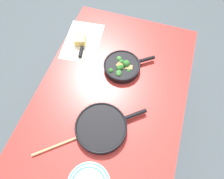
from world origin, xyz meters
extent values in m
plane|color=#424C51|center=(0.00, 0.00, 0.00)|extent=(14.00, 14.00, 0.00)
cube|color=#B72D28|center=(0.00, 0.00, 0.71)|extent=(1.32, 0.91, 0.03)
cylinder|color=#BCBCC1|center=(-0.60, -0.39, 0.35)|extent=(0.05, 0.05, 0.69)
cylinder|color=#BCBCC1|center=(0.60, -0.39, 0.35)|extent=(0.05, 0.05, 0.69)
cylinder|color=#BCBCC1|center=(-0.60, 0.39, 0.35)|extent=(0.05, 0.05, 0.69)
cylinder|color=black|center=(-0.18, 0.01, 0.75)|extent=(0.23, 0.23, 0.04)
torus|color=black|center=(-0.18, 0.01, 0.77)|extent=(0.24, 0.24, 0.01)
cylinder|color=black|center=(-0.28, 0.15, 0.75)|extent=(0.09, 0.11, 0.02)
cylinder|color=#357027|center=(-0.11, 0.01, 0.74)|extent=(0.01, 0.01, 0.02)
sphere|color=#428438|center=(-0.11, 0.01, 0.77)|extent=(0.04, 0.04, 0.04)
cylinder|color=#2C6823|center=(-0.11, 0.01, 0.74)|extent=(0.01, 0.01, 0.02)
sphere|color=#387A33|center=(-0.11, 0.01, 0.77)|extent=(0.04, 0.04, 0.04)
cylinder|color=#357027|center=(-0.22, -0.02, 0.74)|extent=(0.01, 0.01, 0.02)
sphere|color=#428438|center=(-0.22, -0.02, 0.76)|extent=(0.03, 0.03, 0.03)
cylinder|color=#205218|center=(-0.12, -0.04, 0.74)|extent=(0.01, 0.01, 0.02)
sphere|color=#286023|center=(-0.12, -0.04, 0.76)|extent=(0.03, 0.03, 0.03)
cylinder|color=#205218|center=(-0.16, 0.01, 0.74)|extent=(0.01, 0.01, 0.02)
sphere|color=#286023|center=(-0.16, 0.01, 0.77)|extent=(0.04, 0.04, 0.04)
cylinder|color=#205218|center=(-0.15, 0.06, 0.74)|extent=(0.01, 0.01, 0.02)
sphere|color=#286023|center=(-0.15, 0.06, 0.76)|extent=(0.03, 0.03, 0.03)
cylinder|color=#245B1C|center=(-0.20, 0.00, 0.74)|extent=(0.01, 0.01, 0.02)
sphere|color=#2D6B28|center=(-0.20, 0.00, 0.76)|extent=(0.03, 0.03, 0.03)
cylinder|color=#245B1C|center=(-0.19, 0.04, 0.75)|extent=(0.02, 0.02, 0.03)
sphere|color=#2D6B28|center=(-0.19, 0.04, 0.77)|extent=(0.05, 0.05, 0.05)
cylinder|color=#205218|center=(-0.15, 0.00, 0.74)|extent=(0.01, 0.01, 0.02)
sphere|color=#286023|center=(-0.15, 0.00, 0.77)|extent=(0.04, 0.04, 0.04)
cube|color=#9E703D|center=(-0.17, 0.00, 0.75)|extent=(0.05, 0.06, 0.04)
cube|color=olive|center=(-0.16, 0.01, 0.75)|extent=(0.05, 0.05, 0.03)
cube|color=#AD7F4C|center=(-0.18, 0.06, 0.75)|extent=(0.04, 0.05, 0.04)
cylinder|color=black|center=(0.25, 0.02, 0.75)|extent=(0.29, 0.29, 0.04)
torus|color=black|center=(0.25, 0.02, 0.77)|extent=(0.29, 0.29, 0.01)
cylinder|color=black|center=(0.12, 0.18, 0.76)|extent=(0.10, 0.12, 0.02)
cylinder|color=#DBC156|center=(0.25, 0.02, 0.74)|extent=(0.24, 0.24, 0.02)
cylinder|color=tan|center=(0.39, -0.16, 0.73)|extent=(0.23, 0.27, 0.02)
ellipsoid|color=tan|center=(0.27, -0.01, 0.73)|extent=(0.07, 0.07, 0.02)
cube|color=silver|center=(-0.32, -0.32, 0.72)|extent=(0.39, 0.29, 0.00)
cube|color=silver|center=(-0.36, -0.32, 0.73)|extent=(0.20, 0.07, 0.01)
cylinder|color=black|center=(-0.22, -0.29, 0.74)|extent=(0.09, 0.04, 0.02)
cube|color=#EACC66|center=(-0.31, -0.33, 0.75)|extent=(0.10, 0.10, 0.05)
camera|label=1|loc=(0.54, 0.17, 1.83)|focal=32.00mm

